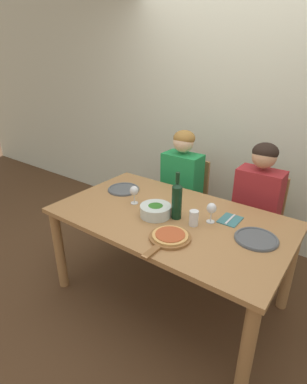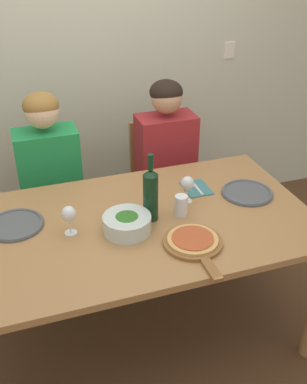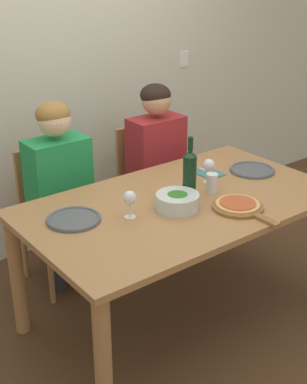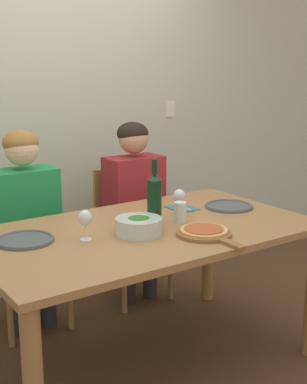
% 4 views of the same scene
% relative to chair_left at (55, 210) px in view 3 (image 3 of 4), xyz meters
% --- Properties ---
extents(ground_plane, '(40.00, 40.00, 0.00)m').
position_rel_chair_left_xyz_m(ground_plane, '(0.36, -0.85, -0.49)').
color(ground_plane, '#4C331E').
extents(back_wall, '(10.00, 0.06, 2.70)m').
position_rel_chair_left_xyz_m(back_wall, '(0.36, 0.45, 0.86)').
color(back_wall, beige).
rests_on(back_wall, ground).
extents(dining_table, '(1.75, 1.01, 0.77)m').
position_rel_chair_left_xyz_m(dining_table, '(0.36, -0.85, 0.17)').
color(dining_table, '#9E7042').
rests_on(dining_table, ground).
extents(chair_left, '(0.42, 0.42, 0.90)m').
position_rel_chair_left_xyz_m(chair_left, '(0.00, 0.00, 0.00)').
color(chair_left, '#9E7042').
rests_on(chair_left, ground).
extents(chair_right, '(0.42, 0.42, 0.90)m').
position_rel_chair_left_xyz_m(chair_right, '(0.77, 0.00, 0.00)').
color(chair_right, '#9E7042').
rests_on(chair_right, ground).
extents(person_woman, '(0.47, 0.51, 1.23)m').
position_rel_chair_left_xyz_m(person_woman, '(0.00, -0.11, 0.25)').
color(person_woman, '#28282D').
rests_on(person_woman, ground).
extents(person_man, '(0.47, 0.51, 1.23)m').
position_rel_chair_left_xyz_m(person_man, '(0.77, -0.11, 0.25)').
color(person_man, '#28282D').
rests_on(person_man, ground).
extents(wine_bottle, '(0.08, 0.08, 0.36)m').
position_rel_chair_left_xyz_m(wine_bottle, '(0.41, -0.85, 0.43)').
color(wine_bottle, black).
rests_on(wine_bottle, dining_table).
extents(broccoli_bowl, '(0.23, 0.23, 0.09)m').
position_rel_chair_left_xyz_m(broccoli_bowl, '(0.27, -0.92, 0.32)').
color(broccoli_bowl, silver).
rests_on(broccoli_bowl, dining_table).
extents(dinner_plate_left, '(0.28, 0.28, 0.02)m').
position_rel_chair_left_xyz_m(dinner_plate_left, '(-0.24, -0.70, 0.29)').
color(dinner_plate_left, '#4C5156').
rests_on(dinner_plate_left, dining_table).
extents(dinner_plate_right, '(0.28, 0.28, 0.02)m').
position_rel_chair_left_xyz_m(dinner_plate_right, '(0.99, -0.79, 0.29)').
color(dinner_plate_right, '#4C5156').
rests_on(dinner_plate_right, dining_table).
extents(pizza_on_board, '(0.28, 0.42, 0.04)m').
position_rel_chair_left_xyz_m(pizza_on_board, '(0.53, -1.12, 0.30)').
color(pizza_on_board, brown).
rests_on(pizza_on_board, dining_table).
extents(wine_glass_left, '(0.07, 0.07, 0.15)m').
position_rel_chair_left_xyz_m(wine_glass_left, '(0.01, -0.85, 0.38)').
color(wine_glass_left, silver).
rests_on(wine_glass_left, dining_table).
extents(wine_glass_right, '(0.07, 0.07, 0.15)m').
position_rel_chair_left_xyz_m(wine_glass_right, '(0.65, -0.76, 0.38)').
color(wine_glass_right, silver).
rests_on(wine_glass_right, dining_table).
extents(water_tumbler, '(0.07, 0.07, 0.11)m').
position_rel_chair_left_xyz_m(water_tumbler, '(0.57, -0.87, 0.34)').
color(water_tumbler, silver).
rests_on(water_tumbler, dining_table).
extents(fork_on_napkin, '(0.14, 0.18, 0.01)m').
position_rel_chair_left_xyz_m(fork_on_napkin, '(0.75, -0.65, 0.28)').
color(fork_on_napkin, '#387075').
rests_on(fork_on_napkin, dining_table).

